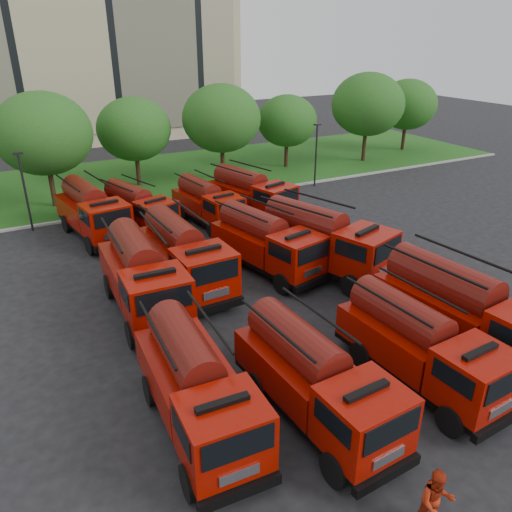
{
  "coord_description": "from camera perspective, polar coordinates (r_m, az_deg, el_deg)",
  "views": [
    {
      "loc": [
        -11.3,
        -16.33,
        11.89
      ],
      "look_at": [
        -0.89,
        3.34,
        1.8
      ],
      "focal_mm": 35.0,
      "sensor_mm": 36.0,
      "label": 1
    }
  ],
  "objects": [
    {
      "name": "fire_truck_10",
      "position": [
        33.43,
        -5.61,
        6.06
      ],
      "size": [
        3.01,
        6.55,
        2.87
      ],
      "rotation": [
        0.0,
        0.0,
        0.14
      ],
      "color": "black",
      "rests_on": "ground"
    },
    {
      "name": "curb",
      "position": [
        37.94,
        -9.19,
        5.91
      ],
      "size": [
        70.0,
        0.3,
        0.14
      ],
      "primitive_type": "cube",
      "color": "gray",
      "rests_on": "ground"
    },
    {
      "name": "fire_truck_11",
      "position": [
        34.64,
        -0.59,
        7.11
      ],
      "size": [
        4.14,
        7.38,
        3.19
      ],
      "rotation": [
        0.0,
        0.0,
        0.26
      ],
      "color": "black",
      "rests_on": "ground"
    },
    {
      "name": "fire_truck_4",
      "position": [
        23.19,
        -12.88,
        -2.25
      ],
      "size": [
        3.0,
        7.67,
        3.45
      ],
      "rotation": [
        0.0,
        0.0,
        -0.03
      ],
      "color": "black",
      "rests_on": "ground"
    },
    {
      "name": "lamp_post_0",
      "position": [
        34.74,
        -24.94,
        7.1
      ],
      "size": [
        0.6,
        0.25,
        5.11
      ],
      "color": "black",
      "rests_on": "ground"
    },
    {
      "name": "tree_2",
      "position": [
        38.53,
        -23.16,
        12.73
      ],
      "size": [
        6.72,
        6.72,
        8.22
      ],
      "color": "#382314",
      "rests_on": "ground"
    },
    {
      "name": "fire_truck_8",
      "position": [
        32.61,
        -18.22,
        4.86
      ],
      "size": [
        3.52,
        7.54,
        3.3
      ],
      "rotation": [
        0.0,
        0.0,
        0.15
      ],
      "color": "black",
      "rests_on": "ground"
    },
    {
      "name": "fire_truck_2",
      "position": [
        19.12,
        18.21,
        -9.72
      ],
      "size": [
        2.82,
        6.93,
        3.09
      ],
      "rotation": [
        0.0,
        0.0,
        0.06
      ],
      "color": "black",
      "rests_on": "ground"
    },
    {
      "name": "ground",
      "position": [
        23.15,
        5.86,
        -6.66
      ],
      "size": [
        140.0,
        140.0,
        0.0
      ],
      "primitive_type": "plane",
      "color": "black",
      "rests_on": "ground"
    },
    {
      "name": "firefighter_5",
      "position": [
        26.12,
        11.94,
        -3.26
      ],
      "size": [
        1.92,
        1.08,
        1.96
      ],
      "primitive_type": "imported",
      "rotation": [
        0.0,
        0.0,
        3.31
      ],
      "color": "#9D220C",
      "rests_on": "ground"
    },
    {
      "name": "apartment_building",
      "position": [
        65.63,
        -17.77,
        23.88
      ],
      "size": [
        30.0,
        14.18,
        25.0
      ],
      "color": "tan",
      "rests_on": "ground"
    },
    {
      "name": "fire_truck_0",
      "position": [
        16.44,
        -6.84,
        -14.61
      ],
      "size": [
        2.8,
        7.04,
        3.16
      ],
      "rotation": [
        0.0,
        0.0,
        -0.04
      ],
      "color": "black",
      "rests_on": "ground"
    },
    {
      "name": "fire_truck_9",
      "position": [
        32.96,
        -13.38,
        5.28
      ],
      "size": [
        3.95,
        6.77,
        2.92
      ],
      "rotation": [
        0.0,
        0.0,
        0.29
      ],
      "color": "black",
      "rests_on": "ground"
    },
    {
      "name": "fire_truck_5",
      "position": [
        24.98,
        -8.3,
        0.11
      ],
      "size": [
        3.02,
        7.63,
        3.42
      ],
      "rotation": [
        0.0,
        0.0,
        0.04
      ],
      "color": "black",
      "rests_on": "ground"
    },
    {
      "name": "lamp_post_1",
      "position": [
        41.81,
        6.89,
        11.79
      ],
      "size": [
        0.6,
        0.25,
        5.11
      ],
      "color": "black",
      "rests_on": "ground"
    },
    {
      "name": "tree_6",
      "position": [
        50.53,
        12.66,
        16.55
      ],
      "size": [
        6.89,
        6.89,
        8.42
      ],
      "color": "#382314",
      "rests_on": "ground"
    },
    {
      "name": "tree_3",
      "position": [
        42.24,
        -13.77,
        13.89
      ],
      "size": [
        5.88,
        5.88,
        7.19
      ],
      "color": "#382314",
      "rests_on": "ground"
    },
    {
      "name": "tree_5",
      "position": [
        47.26,
        3.57,
        15.16
      ],
      "size": [
        5.46,
        5.46,
        6.68
      ],
      "color": "#382314",
      "rests_on": "ground"
    },
    {
      "name": "firefighter_0",
      "position": [
        22.26,
        25.18,
        -10.54
      ],
      "size": [
        0.72,
        0.67,
        1.59
      ],
      "primitive_type": "imported",
      "rotation": [
        0.0,
        0.0,
        0.56
      ],
      "color": "#9D220C",
      "rests_on": "ground"
    },
    {
      "name": "fire_truck_7",
      "position": [
        26.53,
        7.67,
        1.75
      ],
      "size": [
        4.91,
        8.19,
        3.53
      ],
      "rotation": [
        0.0,
        0.0,
        0.31
      ],
      "color": "black",
      "rests_on": "ground"
    },
    {
      "name": "tree_4",
      "position": [
        43.03,
        -3.98,
        15.41
      ],
      "size": [
        6.55,
        6.55,
        8.01
      ],
      "color": "#382314",
      "rests_on": "ground"
    },
    {
      "name": "fire_truck_1",
      "position": [
        16.76,
        6.73,
        -13.79
      ],
      "size": [
        2.84,
        7.01,
        3.13
      ],
      "rotation": [
        0.0,
        0.0,
        0.06
      ],
      "color": "black",
      "rests_on": "ground"
    },
    {
      "name": "tree_7",
      "position": [
        56.76,
        16.93,
        16.23
      ],
      "size": [
        6.05,
        6.05,
        7.39
      ],
      "color": "#382314",
      "rests_on": "ground"
    },
    {
      "name": "fire_truck_6",
      "position": [
        26.47,
        1.17,
        1.55
      ],
      "size": [
        3.86,
        7.4,
        3.21
      ],
      "rotation": [
        0.0,
        0.0,
        0.21
      ],
      "color": "black",
      "rests_on": "ground"
    },
    {
      "name": "firefighter_4",
      "position": [
        21.49,
        -7.59,
        -9.44
      ],
      "size": [
        1.15,
        1.05,
        1.97
      ],
      "primitive_type": "imported",
      "rotation": [
        0.0,
        0.0,
        2.58
      ],
      "color": "black",
      "rests_on": "ground"
    },
    {
      "name": "fire_truck_3",
      "position": [
        21.35,
        22.88,
        -5.95
      ],
      "size": [
        3.5,
        8.06,
        3.56
      ],
      "rotation": [
        0.0,
        0.0,
        0.1
      ],
      "color": "black",
      "rests_on": "ground"
    },
    {
      "name": "lawn",
      "position": [
        45.38,
        -12.64,
        8.69
      ],
      "size": [
        70.0,
        16.0,
        0.12
      ],
      "primitive_type": "cube",
      "color": "#224C14",
      "rests_on": "ground"
    },
    {
      "name": "firefighter_2",
      "position": [
        22.8,
        24.97,
        -9.63
      ],
      "size": [
        0.85,
        1.22,
        1.89
      ],
      "primitive_type": "imported",
      "rotation": [
        0.0,
        0.0,
        1.78
      ],
      "color": "#9D220C",
      "rests_on": "ground"
    }
  ]
}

